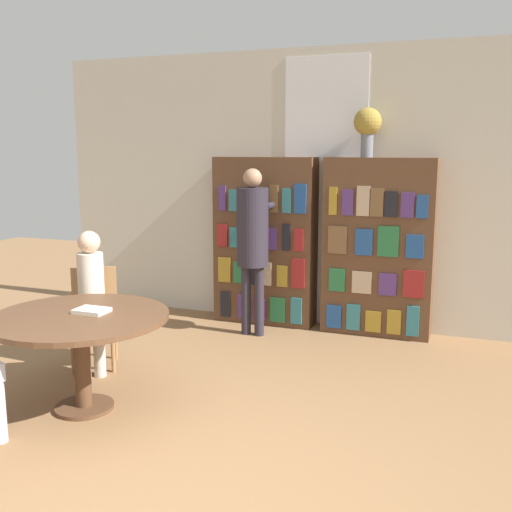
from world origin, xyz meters
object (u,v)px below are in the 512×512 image
bookshelf_right (378,248)px  librarian_standing (253,234)px  flower_vase (368,125)px  seated_reader_left (91,294)px  bookshelf_left (265,241)px  chair_left_side (94,312)px  reading_table (80,329)px

bookshelf_right → librarian_standing: size_ratio=1.06×
flower_vase → seated_reader_left: bearing=-135.3°
bookshelf_left → librarian_standing: size_ratio=1.06×
flower_vase → chair_left_side: (-2.09, -1.82, -1.69)m
bookshelf_right → reading_table: bookshelf_right is taller
reading_table → flower_vase: bearing=59.2°
bookshelf_right → flower_vase: 1.26m
chair_left_side → reading_table: bearing=90.0°
chair_left_side → seated_reader_left: 0.28m
librarian_standing → reading_table: bearing=-104.0°
reading_table → librarian_standing: (0.54, 2.17, 0.45)m
bookshelf_left → bookshelf_right: (1.25, -0.00, 0.00)m
bookshelf_left → seated_reader_left: (-0.90, -1.97, -0.23)m
bookshelf_left → chair_left_side: size_ratio=2.10×
bookshelf_left → flower_vase: 1.67m
bookshelf_left → librarian_standing: (0.04, -0.50, 0.16)m
flower_vase → chair_left_side: 3.25m
flower_vase → chair_left_side: size_ratio=0.57×
reading_table → seated_reader_left: seated_reader_left is taller
reading_table → chair_left_side: size_ratio=1.48×
chair_left_side → seated_reader_left: bearing=90.0°
bookshelf_left → chair_left_side: bearing=-118.7°
bookshelf_right → bookshelf_left: bearing=180.0°
bookshelf_right → librarian_standing: bearing=-157.4°
flower_vase → chair_left_side: bearing=-139.0°
bookshelf_right → flower_vase: (-0.15, 0.00, 1.25)m
bookshelf_left → bookshelf_right: bearing=-0.0°
reading_table → bookshelf_left: bearing=79.4°
flower_vase → librarian_standing: (-1.06, -0.51, -1.10)m
bookshelf_left → seated_reader_left: size_ratio=1.49×
reading_table → bookshelf_right: bearing=56.8°
flower_vase → seated_reader_left: size_ratio=0.40×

